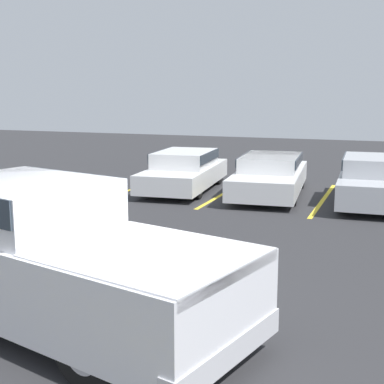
% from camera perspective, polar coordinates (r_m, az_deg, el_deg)
% --- Properties ---
extents(ground_plane, '(60.00, 60.00, 0.00)m').
position_cam_1_polar(ground_plane, '(6.94, -8.87, -14.83)').
color(ground_plane, '#2D2D30').
extents(stall_stripe_a, '(0.12, 5.10, 0.01)m').
position_cam_1_polar(stall_stripe_a, '(17.22, -5.67, 0.57)').
color(stall_stripe_a, yellow).
rests_on(stall_stripe_a, ground_plane).
extents(stall_stripe_b, '(0.12, 5.10, 0.01)m').
position_cam_1_polar(stall_stripe_b, '(16.14, 3.58, -0.06)').
color(stall_stripe_b, yellow).
rests_on(stall_stripe_b, ground_plane).
extents(stall_stripe_c, '(0.12, 5.10, 0.01)m').
position_cam_1_polar(stall_stripe_c, '(15.54, 13.85, -0.77)').
color(stall_stripe_c, yellow).
rests_on(stall_stripe_c, ground_plane).
extents(pickup_truck, '(6.25, 3.37, 1.84)m').
position_cam_1_polar(pickup_truck, '(7.28, -16.00, -6.21)').
color(pickup_truck, silver).
rests_on(pickup_truck, ground_plane).
extents(parked_sedan_a, '(2.20, 4.67, 1.20)m').
position_cam_1_polar(parked_sedan_a, '(16.54, -0.80, 2.45)').
color(parked_sedan_a, silver).
rests_on(parked_sedan_a, ground_plane).
extents(parked_sedan_b, '(2.25, 4.95, 1.16)m').
position_cam_1_polar(parked_sedan_b, '(15.88, 8.35, 1.94)').
color(parked_sedan_b, silver).
rests_on(parked_sedan_b, ground_plane).
extents(parked_sedan_c, '(1.98, 4.30, 1.29)m').
position_cam_1_polar(parked_sedan_c, '(15.13, 18.84, 1.30)').
color(parked_sedan_c, '#B7BABF').
rests_on(parked_sedan_c, ground_plane).
extents(wheel_stop_curb, '(1.60, 0.20, 0.14)m').
position_cam_1_polar(wheel_stop_curb, '(18.79, 9.26, 1.53)').
color(wheel_stop_curb, '#B7B2A8').
rests_on(wheel_stop_curb, ground_plane).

